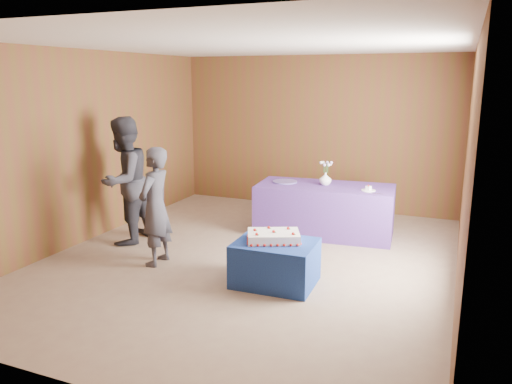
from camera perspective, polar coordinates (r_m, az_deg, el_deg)
The scene contains 13 objects.
ground at distance 6.54m, azimuth -0.80°, elevation -7.75°, with size 6.00×6.00×0.00m, color gray.
room_shell at distance 6.14m, azimuth -0.85°, elevation 8.19°, with size 5.04×6.04×2.72m.
cake_table at distance 5.74m, azimuth 2.21°, elevation -8.11°, with size 0.90×0.70×0.50m, color #1A4293.
serving_table at distance 7.55m, azimuth 7.84°, elevation -2.03°, with size 2.00×0.90×0.75m, color #4F348F.
sheet_cake at distance 5.68m, azimuth 2.01°, elevation -5.09°, with size 0.72×0.62×0.14m.
vase at distance 7.48m, azimuth 7.93°, elevation 1.50°, with size 0.18×0.18×0.19m, color white.
flower_spray at distance 7.44m, azimuth 7.99°, elevation 3.20°, with size 0.21×0.21×0.16m.
platter at distance 7.63m, azimuth 3.33°, elevation 1.18°, with size 0.37×0.37×0.02m, color #6251A3.
plate at distance 7.22m, azimuth 12.72°, elevation 0.19°, with size 0.20×0.20×0.01m, color white.
cake_slice at distance 7.22m, azimuth 12.73°, elevation 0.47°, with size 0.08×0.08×0.08m.
knife at distance 7.08m, azimuth 13.30°, elevation -0.14°, with size 0.26×0.02×0.00m, color #B2B2B7.
guest_left at distance 6.32m, azimuth -11.44°, elevation -1.65°, with size 0.54×0.36×1.49m, color #3A3A44.
guest_right at distance 7.24m, azimuth -14.80°, elevation 1.24°, with size 0.87×0.68×1.79m, color #32323C.
Camera 1 is at (2.43, -5.62, 2.31)m, focal length 35.00 mm.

